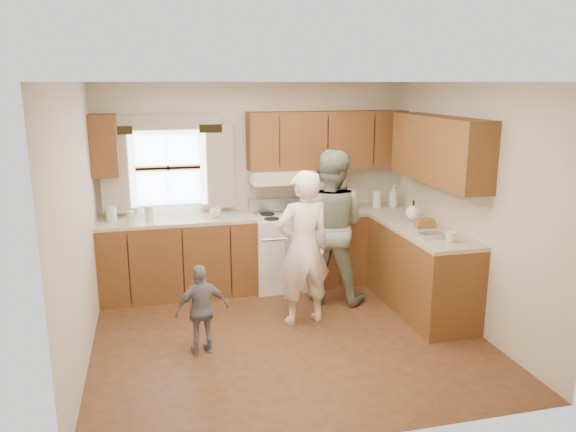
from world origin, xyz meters
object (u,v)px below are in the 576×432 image
object	(u,v)px
woman_left	(303,248)
child	(202,309)
stove	(284,250)
woman_right	(330,227)

from	to	relation	value
woman_left	child	size ratio (longest dim) A/B	1.89
stove	woman_left	xyz separation A→B (m)	(-0.06, -1.13, 0.35)
woman_left	child	xyz separation A→B (m)	(-1.10, -0.44, -0.39)
stove	woman_left	size ratio (longest dim) A/B	0.65
woman_right	child	distance (m)	1.90
woman_left	woman_right	distance (m)	0.72
child	woman_left	bearing A→B (deg)	-169.38
child	woman_right	bearing A→B (deg)	-158.95
woman_left	stove	bearing A→B (deg)	-100.12
stove	woman_left	world-z (taller)	woman_left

